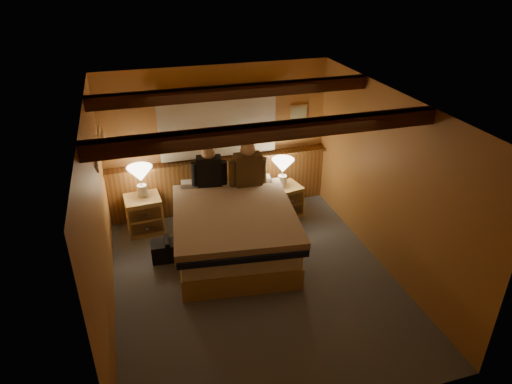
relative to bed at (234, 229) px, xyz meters
name	(u,v)px	position (x,y,z in m)	size (l,w,h in m)	color
floor	(255,281)	(0.10, -0.76, -0.38)	(4.20, 4.20, 0.00)	#4E545D
ceiling	(255,105)	(0.10, -0.76, 2.02)	(4.20, 4.20, 0.00)	tan
wall_back	(218,141)	(0.10, 1.34, 0.82)	(3.60, 3.60, 0.00)	#B47A40
wall_left	(99,224)	(-1.70, -0.76, 0.82)	(4.20, 4.20, 0.00)	#B47A40
wall_right	(387,183)	(1.90, -0.76, 0.82)	(4.20, 4.20, 0.00)	#B47A40
wall_front	(328,322)	(0.10, -2.86, 0.82)	(3.60, 3.60, 0.00)	#B47A40
wainscot	(220,182)	(0.10, 1.28, 0.11)	(3.60, 0.23, 0.94)	brown
curtain_window	(218,123)	(0.10, 1.27, 1.15)	(2.18, 0.09, 1.11)	#4A2612
ceiling_beams	(251,109)	(0.10, -0.61, 1.93)	(3.60, 1.65, 0.16)	#4A2612
coat_rail	(101,135)	(-1.62, 0.82, 1.29)	(0.05, 0.55, 0.24)	silver
framed_print	(298,113)	(1.45, 1.32, 1.17)	(0.30, 0.04, 0.25)	tan
bed	(234,229)	(0.00, 0.00, 0.00)	(1.86, 2.29, 0.72)	#AF884A
nightstand_left	(144,214)	(-1.19, 0.93, -0.09)	(0.55, 0.51, 0.58)	#AF884A
nightstand_right	(285,200)	(1.06, 0.77, -0.11)	(0.55, 0.51, 0.53)	#AF884A
lamp_left	(140,176)	(-1.17, 0.99, 0.54)	(0.37, 0.37, 0.49)	silver
lamp_right	(283,167)	(1.01, 0.81, 0.48)	(0.36, 0.36, 0.46)	silver
person_left	(209,169)	(-0.17, 0.80, 0.60)	(0.54, 0.27, 0.66)	black
person_right	(248,167)	(0.40, 0.65, 0.63)	(0.58, 0.24, 0.71)	#49351D
duffel_bag	(168,250)	(-0.94, 0.08, -0.23)	(0.47, 0.30, 0.33)	black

